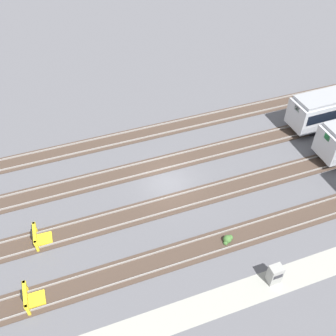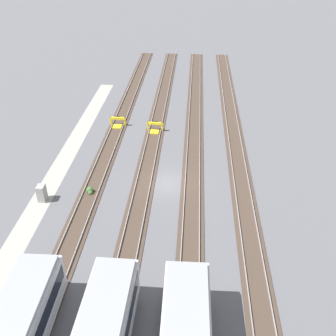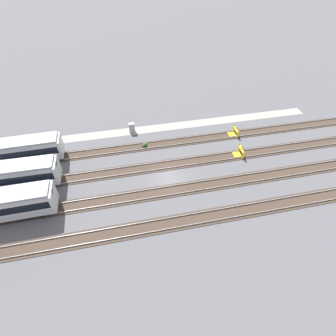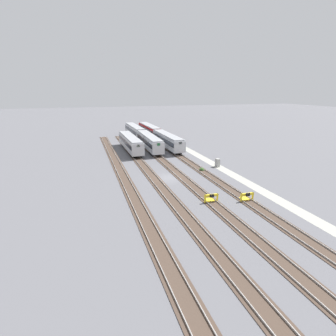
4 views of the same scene
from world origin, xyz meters
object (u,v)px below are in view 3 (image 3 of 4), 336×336
bumper_stop_near_inner_track (239,152)px  weed_clump (145,145)px  electrical_cabinet (132,128)px  bumper_stop_nearest_track (234,132)px

bumper_stop_near_inner_track → weed_clump: (13.32, -4.93, -0.27)m
electrical_cabinet → weed_clump: bearing=109.9°
bumper_stop_nearest_track → weed_clump: bumper_stop_nearest_track is taller
bumper_stop_nearest_track → electrical_cabinet: size_ratio=1.25×
electrical_cabinet → weed_clump: size_ratio=1.74×
bumper_stop_nearest_track → weed_clump: bearing=-0.3°
weed_clump → bumper_stop_nearest_track: bearing=179.7°
bumper_stop_nearest_track → bumper_stop_near_inner_track: size_ratio=1.00×
bumper_stop_nearest_track → electrical_cabinet: 16.49m
bumper_stop_nearest_track → electrical_cabinet: electrical_cabinet is taller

